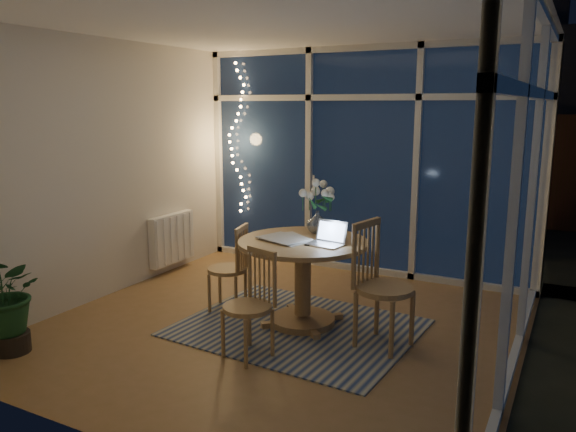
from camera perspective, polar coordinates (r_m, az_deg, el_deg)
The scene contains 25 objects.
floor at distance 5.11m, azimuth -0.82°, elevation -11.17°, with size 4.00×4.00×0.00m, color olive.
ceiling at distance 4.77m, azimuth -0.91°, elevation 19.10°, with size 4.00×4.00×0.00m, color white.
wall_back at distance 6.58m, azimuth 7.55°, elevation 5.51°, with size 4.00×0.04×2.60m, color silver.
wall_front at distance 3.19m, azimuth -18.37°, elevation -1.11°, with size 4.00×0.04×2.60m, color silver.
wall_left at distance 5.98m, azimuth -17.98°, elevation 4.48°, with size 0.04×4.00×2.60m, color silver.
wall_right at distance 4.20m, azimuth 23.83°, elevation 1.39°, with size 0.04×4.00×2.60m, color silver.
window_wall_back at distance 6.54m, azimuth 7.42°, elevation 5.48°, with size 4.00×0.10×2.60m, color silver.
window_wall_right at distance 4.21m, azimuth 23.29°, elevation 1.44°, with size 0.10×4.00×2.60m, color silver.
radiator at distance 6.75m, azimuth -11.71°, elevation -2.25°, with size 0.10×0.70×0.58m, color white.
fairy_lights at distance 7.20m, azimuth -5.28°, elevation 7.84°, with size 0.24×0.10×1.85m, color #E7A55C, non-canonical shape.
garden_patio at distance 9.53m, azimuth 16.47°, elevation -1.37°, with size 12.00×6.00×0.10m, color black.
garden_fence at distance 9.96m, azimuth 14.54°, elevation 4.87°, with size 11.00×0.08×1.80m, color #3C2515.
neighbour_roof at distance 12.80m, azimuth 19.37°, elevation 11.78°, with size 7.00×3.00×2.20m, color #2E3137.
garden_shrubs at distance 8.28m, azimuth 5.58°, elevation 0.79°, with size 0.90×0.90×0.90m, color black.
rug at distance 5.08m, azimuth 0.97°, elevation -11.26°, with size 1.99×1.59×0.01m, color #B3AF92.
dining_table at distance 5.03m, azimuth 1.51°, elevation -6.82°, with size 1.14×1.14×0.78m, color #9E7347.
chair_left at distance 5.40m, azimuth -6.20°, elevation -5.20°, with size 0.39×0.39×0.85m, color #9E7347.
chair_right at distance 4.59m, azimuth 9.83°, elevation -6.98°, with size 0.49×0.49×1.05m, color #9E7347.
chair_front at distance 4.39m, azimuth -4.16°, elevation -8.98°, with size 0.40×0.40×0.87m, color #9E7347.
laptop at distance 4.74m, azimuth 3.79°, elevation -1.72°, with size 0.29×0.26×0.21m, color silver, non-canonical shape.
flower_vase at distance 5.18m, azimuth 3.02°, elevation -0.61°, with size 0.20×0.20×0.21m, color silver.
bowl at distance 4.91m, azimuth 4.98°, elevation -2.32°, with size 0.15×0.15×0.04m, color white.
newspapers at distance 4.96m, azimuth -0.34°, elevation -2.27°, with size 0.41×0.31×0.02m, color beige.
phone at distance 4.75m, azimuth 2.37°, elevation -2.94°, with size 0.11×0.05×0.01m, color black.
potted_plant at distance 5.00m, azimuth -26.51°, elevation -8.27°, with size 0.54×0.47×0.76m, color #194823.
Camera 1 is at (2.26, -4.14, 1.95)m, focal length 35.00 mm.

